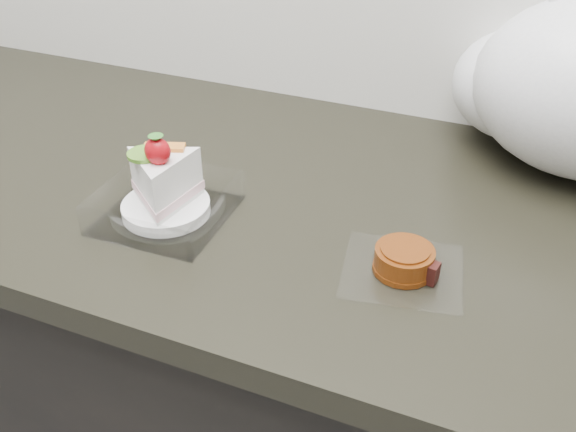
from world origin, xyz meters
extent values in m
cube|color=black|center=(0.00, 1.69, 0.43)|extent=(2.00, 0.60, 0.86)
cube|color=black|center=(0.00, 1.69, 0.88)|extent=(2.04, 0.64, 0.04)
cube|color=white|center=(-0.10, 1.57, 0.90)|extent=(0.16, 0.16, 0.00)
cylinder|color=white|center=(-0.10, 1.57, 0.91)|extent=(0.12, 0.12, 0.02)
ellipsoid|color=red|center=(-0.10, 1.56, 1.00)|extent=(0.03, 0.03, 0.04)
cone|color=#2D7223|center=(-0.10, 1.56, 1.02)|extent=(0.02, 0.02, 0.01)
cylinder|color=#568F29|center=(-0.12, 1.56, 0.99)|extent=(0.04, 0.04, 0.01)
cube|color=orange|center=(-0.11, 1.59, 0.99)|extent=(0.06, 0.04, 0.01)
cube|color=white|center=(0.22, 1.58, 0.90)|extent=(0.16, 0.16, 0.00)
cylinder|color=#72370D|center=(0.22, 1.58, 0.92)|extent=(0.09, 0.09, 0.03)
cylinder|color=#72370D|center=(0.22, 1.58, 0.90)|extent=(0.09, 0.09, 0.01)
cylinder|color=#72370D|center=(0.22, 1.58, 0.93)|extent=(0.07, 0.07, 0.00)
cube|color=black|center=(0.25, 1.57, 0.91)|extent=(0.02, 0.02, 0.03)
ellipsoid|color=white|center=(0.29, 1.95, 1.00)|extent=(0.23, 0.22, 0.17)
camera|label=1|loc=(0.32, 0.97, 1.38)|focal=40.00mm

